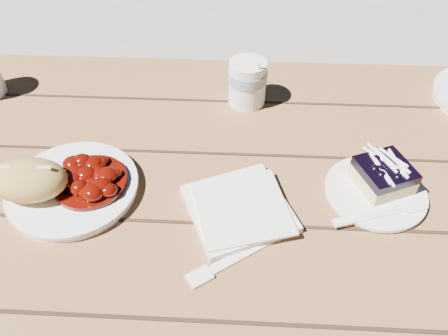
{
  "coord_description": "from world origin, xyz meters",
  "views": [
    {
      "loc": [
        0.06,
        -0.5,
        1.3
      ],
      "look_at": [
        0.04,
        -0.02,
        0.81
      ],
      "focal_mm": 35.0,
      "sensor_mm": 36.0,
      "label": 1
    }
  ],
  "objects_px": {
    "main_plate": "(73,189)",
    "dessert_plate": "(375,193)",
    "blueberry_cake": "(383,175)",
    "coffee_cup": "(247,83)",
    "picnic_table": "(205,241)",
    "bread_roll": "(29,180)"
  },
  "relations": [
    {
      "from": "picnic_table",
      "to": "blueberry_cake",
      "type": "distance_m",
      "value": 0.36
    },
    {
      "from": "main_plate",
      "to": "dessert_plate",
      "type": "height_order",
      "value": "main_plate"
    },
    {
      "from": "dessert_plate",
      "to": "blueberry_cake",
      "type": "height_order",
      "value": "blueberry_cake"
    },
    {
      "from": "blueberry_cake",
      "to": "coffee_cup",
      "type": "xyz_separation_m",
      "value": [
        -0.23,
        0.23,
        0.01
      ]
    },
    {
      "from": "coffee_cup",
      "to": "picnic_table",
      "type": "bearing_deg",
      "value": -106.55
    },
    {
      "from": "main_plate",
      "to": "blueberry_cake",
      "type": "height_order",
      "value": "blueberry_cake"
    },
    {
      "from": "main_plate",
      "to": "picnic_table",
      "type": "bearing_deg",
      "value": 6.72
    },
    {
      "from": "blueberry_cake",
      "to": "coffee_cup",
      "type": "distance_m",
      "value": 0.32
    },
    {
      "from": "bread_roll",
      "to": "coffee_cup",
      "type": "bearing_deg",
      "value": 40.15
    },
    {
      "from": "dessert_plate",
      "to": "blueberry_cake",
      "type": "bearing_deg",
      "value": 56.31
    },
    {
      "from": "main_plate",
      "to": "dessert_plate",
      "type": "bearing_deg",
      "value": 2.21
    },
    {
      "from": "main_plate",
      "to": "blueberry_cake",
      "type": "relative_size",
      "value": 2.01
    },
    {
      "from": "main_plate",
      "to": "bread_roll",
      "type": "bearing_deg",
      "value": -160.02
    },
    {
      "from": "main_plate",
      "to": "blueberry_cake",
      "type": "xyz_separation_m",
      "value": [
        0.51,
        0.03,
        0.02
      ]
    },
    {
      "from": "main_plate",
      "to": "dessert_plate",
      "type": "xyz_separation_m",
      "value": [
        0.5,
        0.02,
        -0.0
      ]
    },
    {
      "from": "picnic_table",
      "to": "bread_roll",
      "type": "height_order",
      "value": "bread_roll"
    },
    {
      "from": "dessert_plate",
      "to": "coffee_cup",
      "type": "relative_size",
      "value": 1.71
    },
    {
      "from": "bread_roll",
      "to": "coffee_cup",
      "type": "distance_m",
      "value": 0.44
    },
    {
      "from": "bread_roll",
      "to": "dessert_plate",
      "type": "xyz_separation_m",
      "value": [
        0.56,
        0.04,
        -0.04
      ]
    },
    {
      "from": "picnic_table",
      "to": "main_plate",
      "type": "xyz_separation_m",
      "value": [
        -0.21,
        -0.03,
        0.17
      ]
    },
    {
      "from": "bread_roll",
      "to": "coffee_cup",
      "type": "height_order",
      "value": "coffee_cup"
    },
    {
      "from": "dessert_plate",
      "to": "main_plate",
      "type": "bearing_deg",
      "value": -177.79
    }
  ]
}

